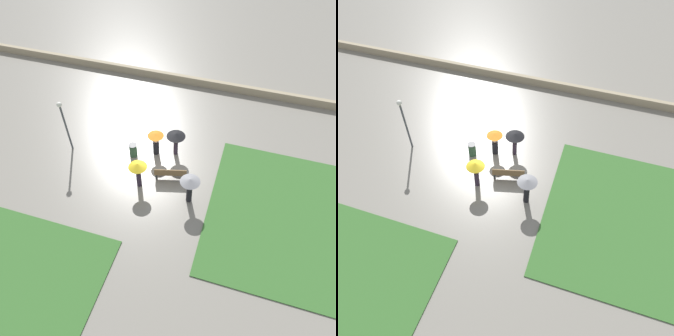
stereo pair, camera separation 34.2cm
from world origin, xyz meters
The scene contains 11 objects.
ground_plane centered at (0.00, 0.00, 0.00)m, with size 90.00×90.00×0.00m, color gray.
lawn_patch_near centered at (-6.94, 1.23, 0.03)m, with size 7.15×9.58×0.06m.
lawn_patch_far centered at (4.49, 8.89, 0.03)m, with size 8.05×7.23×0.06m.
parapet_wall centered at (0.00, -9.55, 0.32)m, with size 45.00×0.35×0.64m.
park_bench centered at (-0.71, 0.41, 0.47)m, with size 1.97×0.89×0.90m.
lamp_post centered at (6.21, -0.17, 2.46)m, with size 0.32×0.32×3.75m.
trash_bin centered at (2.12, -0.76, 0.48)m, with size 0.54×0.54×0.95m.
crowd_person_black centered at (-0.42, -1.72, 1.40)m, with size 1.19×1.19×1.74m.
crowd_person_grey centered at (-2.19, 1.65, 1.40)m, with size 1.12×1.12×1.90m.
crowd_person_yellow centered at (0.91, 1.43, 1.48)m, with size 1.07×1.07×1.91m.
crowd_person_orange centered at (0.79, -1.39, 1.12)m, with size 1.02×1.02×1.71m.
Camera 1 is at (-4.28, 12.54, 15.41)m, focal length 35.00 mm.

